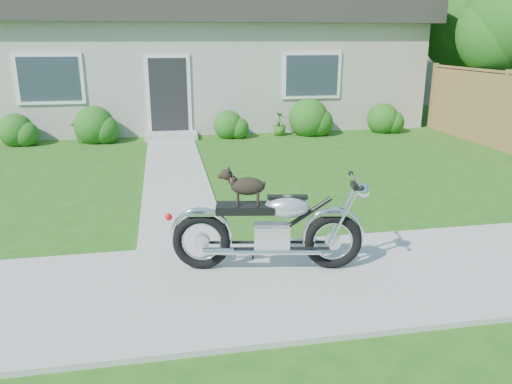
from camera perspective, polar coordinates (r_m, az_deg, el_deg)
ground at (r=5.76m, az=7.69°, el=-9.75°), size 80.00×80.00×0.00m
sidewalk at (r=5.75m, az=7.70°, el=-9.57°), size 24.00×2.20×0.04m
walkway at (r=10.19m, az=-9.23°, el=2.29°), size 1.20×8.00×0.03m
house at (r=16.94m, az=-5.08°, el=15.61°), size 12.60×7.03×4.50m
fence at (r=13.38m, az=26.45°, el=8.29°), size 0.12×6.62×1.90m
tree_far at (r=18.13m, az=24.40°, el=16.96°), size 3.04×3.04×4.66m
shrub_row at (r=13.62m, az=-4.12°, el=7.91°), size 10.75×1.10×1.10m
potted_plant_left at (r=13.75m, az=-19.23°, el=6.91°), size 0.64×0.72×0.74m
potted_plant_right at (r=13.96m, az=2.73°, el=7.84°), size 0.44×0.44×0.67m
motorcycle_with_dog at (r=5.65m, az=1.70°, el=-3.96°), size 2.21×0.71×1.19m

